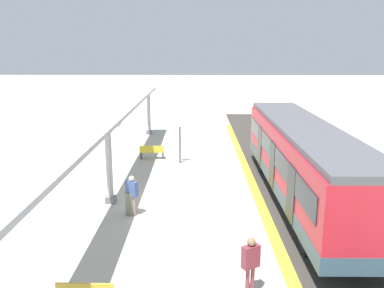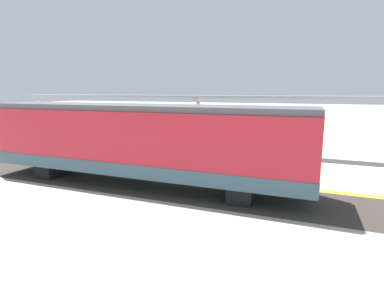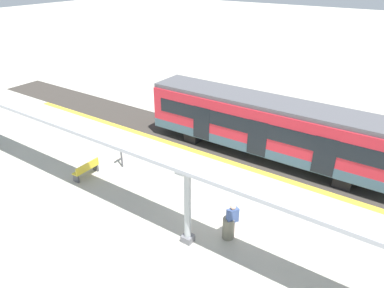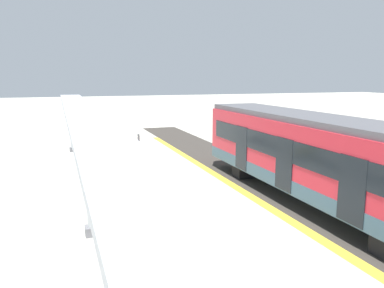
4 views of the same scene
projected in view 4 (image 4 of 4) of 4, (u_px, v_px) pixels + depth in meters
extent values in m
plane|color=#B0AD9E|center=(189.00, 224.00, 13.21)|extent=(176.00, 176.00, 0.00)
cube|color=gold|center=(277.00, 213.00, 14.31)|extent=(0.44, 37.79, 0.01)
cube|color=#38332D|center=(319.00, 207.00, 14.90)|extent=(3.20, 49.79, 0.01)
cube|color=red|center=(314.00, 156.00, 15.02)|extent=(2.60, 14.41, 2.60)
cube|color=#365161|center=(312.00, 181.00, 15.19)|extent=(2.63, 14.43, 0.55)
cube|color=#515156|center=(316.00, 119.00, 14.77)|extent=(2.39, 14.41, 0.24)
cube|color=black|center=(285.00, 150.00, 14.54)|extent=(0.03, 13.25, 0.84)
cube|color=black|center=(241.00, 148.00, 17.99)|extent=(0.04, 1.10, 2.00)
cube|color=black|center=(284.00, 164.00, 14.63)|extent=(0.04, 1.10, 2.00)
cube|color=black|center=(352.00, 191.00, 11.28)|extent=(0.04, 1.10, 2.00)
cube|color=black|center=(255.00, 170.00, 19.59)|extent=(2.21, 0.90, 0.64)
cube|color=slate|center=(73.00, 149.00, 25.93)|extent=(0.44, 0.44, 0.30)
cylinder|color=#A4AAAC|center=(72.00, 123.00, 25.63)|extent=(0.28, 0.28, 3.18)
cube|color=#A4AAAC|center=(70.00, 98.00, 25.35)|extent=(1.10, 0.36, 0.12)
cube|color=slate|center=(92.00, 231.00, 12.28)|extent=(0.44, 0.44, 0.30)
cylinder|color=#A4AAAC|center=(90.00, 177.00, 11.98)|extent=(0.28, 0.28, 3.18)
cube|color=#A4AAAC|center=(87.00, 124.00, 11.69)|extent=(1.10, 0.36, 0.12)
cube|color=#A8AAB2|center=(87.00, 120.00, 11.59)|extent=(1.20, 30.30, 0.16)
cube|color=gold|center=(100.00, 168.00, 19.39)|extent=(1.51, 0.46, 0.04)
cube|color=gold|center=(101.00, 165.00, 19.17)|extent=(1.50, 0.08, 0.40)
cube|color=#4C4C51|center=(87.00, 174.00, 19.20)|extent=(0.11, 0.40, 0.42)
cube|color=#4C4C51|center=(114.00, 171.00, 19.65)|extent=(0.11, 0.40, 0.42)
cylinder|color=#6D6B5A|center=(135.00, 231.00, 11.42)|extent=(0.48, 0.48, 0.98)
cylinder|color=#4C4C51|center=(139.00, 156.00, 18.98)|extent=(0.10, 0.10, 2.20)
cube|color=silver|center=(139.00, 139.00, 18.83)|extent=(0.56, 0.04, 0.36)
cylinder|color=gray|center=(141.00, 234.00, 11.32)|extent=(0.11, 0.11, 0.84)
cylinder|color=gray|center=(135.00, 234.00, 11.36)|extent=(0.11, 0.11, 0.84)
cube|color=#3B5188|center=(137.00, 210.00, 11.21)|extent=(0.53, 0.44, 0.63)
sphere|color=beige|center=(137.00, 196.00, 11.14)|extent=(0.23, 0.23, 0.23)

